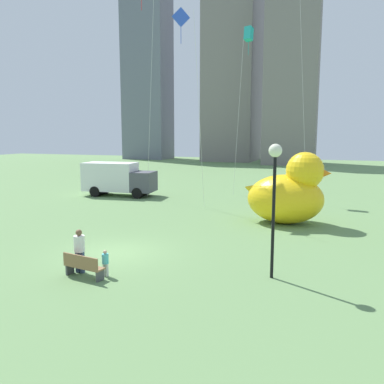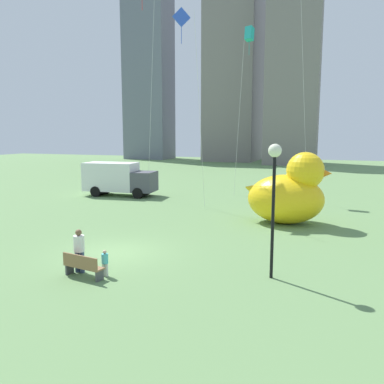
{
  "view_description": "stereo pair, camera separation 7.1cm",
  "coord_description": "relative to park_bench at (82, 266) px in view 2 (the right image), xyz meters",
  "views": [
    {
      "loc": [
        8.99,
        -15.04,
        5.33
      ],
      "look_at": [
        2.67,
        2.81,
        2.52
      ],
      "focal_mm": 36.92,
      "sensor_mm": 36.0,
      "label": 1
    },
    {
      "loc": [
        9.05,
        -15.01,
        5.33
      ],
      "look_at": [
        2.67,
        2.81,
        2.52
      ],
      "focal_mm": 36.92,
      "sensor_mm": 36.0,
      "label": 2
    }
  ],
  "objects": [
    {
      "name": "ground_plane",
      "position": [
        -0.47,
        3.13,
        -0.48
      ],
      "size": [
        140.0,
        140.0,
        0.0
      ],
      "primitive_type": "plane",
      "color": "#648A53"
    },
    {
      "name": "park_bench",
      "position": [
        0.0,
        0.0,
        0.0
      ],
      "size": [
        1.72,
        0.71,
        0.9
      ],
      "color": "olive",
      "rests_on": "ground"
    },
    {
      "name": "person_adult",
      "position": [
        -0.46,
        0.48,
        0.46
      ],
      "size": [
        0.42,
        0.42,
        1.7
      ],
      "color": "#38476B",
      "rests_on": "ground"
    },
    {
      "name": "person_child",
      "position": [
        0.69,
        0.44,
        0.08
      ],
      "size": [
        0.25,
        0.25,
        1.01
      ],
      "color": "silver",
      "rests_on": "ground"
    },
    {
      "name": "giant_inflatable_duck",
      "position": [
        6.2,
        11.81,
        1.34
      ],
      "size": [
        5.16,
        3.31,
        4.28
      ],
      "color": "yellow",
      "rests_on": "ground"
    },
    {
      "name": "lamppost",
      "position": [
        6.61,
        2.37,
        3.35
      ],
      "size": [
        0.48,
        0.48,
        4.97
      ],
      "color": "black",
      "rests_on": "ground"
    },
    {
      "name": "box_truck",
      "position": [
        -8.76,
        17.74,
        0.97
      ],
      "size": [
        6.33,
        2.9,
        2.85
      ],
      "color": "white",
      "rests_on": "ground"
    },
    {
      "name": "city_skyline",
      "position": [
        2.61,
        64.19,
        17.65
      ],
      "size": [
        76.38,
        16.58,
        41.29
      ],
      "color": "slate",
      "rests_on": "ground"
    },
    {
      "name": "kite_red",
      "position": [
        -5.66,
        16.81,
        14.88
      ],
      "size": [
        1.6,
        1.05,
        16.96
      ],
      "color": "silver",
      "rests_on": "ground"
    },
    {
      "name": "kite_blue",
      "position": [
        -1.31,
        14.0,
        11.89
      ],
      "size": [
        1.88,
        2.63,
        13.65
      ],
      "color": "silver",
      "rests_on": "ground"
    },
    {
      "name": "kite_teal",
      "position": [
        1.51,
        21.97,
        12.94
      ],
      "size": [
        1.33,
        1.6,
        14.14
      ],
      "color": "silver",
      "rests_on": "ground"
    }
  ]
}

